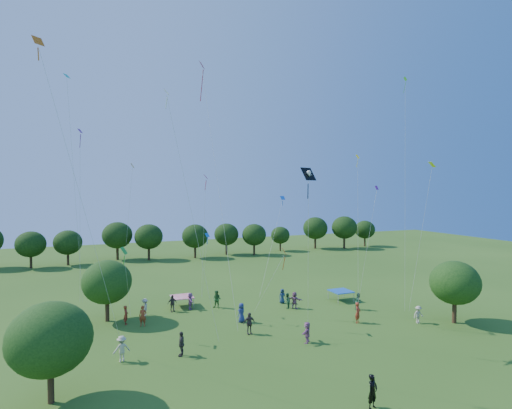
# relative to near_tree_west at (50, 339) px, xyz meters

# --- Properties ---
(near_tree_west) EXTENTS (4.65, 4.65, 5.80)m
(near_tree_west) POSITION_rel_near_tree_west_xyz_m (0.00, 0.00, 0.00)
(near_tree_west) COLOR #422B19
(near_tree_west) RESTS_ON ground
(near_tree_north) EXTENTS (4.48, 4.48, 5.69)m
(near_tree_north) POSITION_rel_near_tree_west_xyz_m (3.37, 14.04, -0.04)
(near_tree_north) COLOR #422B19
(near_tree_north) RESTS_ON ground
(near_tree_east) EXTENTS (4.40, 4.40, 5.71)m
(near_tree_east) POSITION_rel_near_tree_west_xyz_m (32.92, 1.67, 0.01)
(near_tree_east) COLOR #422B19
(near_tree_east) RESTS_ON ground
(treeline) EXTENTS (88.01, 8.77, 6.77)m
(treeline) POSITION_rel_near_tree_west_xyz_m (13.00, 46.65, 0.38)
(treeline) COLOR #422B19
(treeline) RESTS_ON ground
(tent_red_stripe) EXTENTS (2.20, 2.20, 1.10)m
(tent_red_stripe) POSITION_rel_near_tree_west_xyz_m (10.75, 16.08, -2.67)
(tent_red_stripe) COLOR red
(tent_red_stripe) RESTS_ON ground
(tent_blue) EXTENTS (2.20, 2.20, 1.10)m
(tent_blue) POSITION_rel_near_tree_west_xyz_m (27.50, 11.88, -2.67)
(tent_blue) COLOR #1B54B2
(tent_blue) RESTS_ON ground
(man_in_black) EXTENTS (0.83, 0.68, 1.91)m
(man_in_black) POSITION_rel_near_tree_west_xyz_m (16.70, -7.31, -2.75)
(man_in_black) COLOR black
(man_in_black) RESTS_ON ground
(crowd_person_0) EXTENTS (0.76, 0.42, 1.55)m
(crowd_person_0) POSITION_rel_near_tree_west_xyz_m (21.04, 13.34, -2.93)
(crowd_person_0) COLOR navy
(crowd_person_0) RESTS_ON ground
(crowd_person_1) EXTENTS (0.47, 0.68, 1.73)m
(crowd_person_1) POSITION_rel_near_tree_west_xyz_m (4.91, 12.45, -2.84)
(crowd_person_1) COLOR maroon
(crowd_person_1) RESTS_ON ground
(crowd_person_2) EXTENTS (0.79, 0.88, 1.58)m
(crowd_person_2) POSITION_rel_near_tree_west_xyz_m (20.67, 11.42, -2.91)
(crowd_person_2) COLOR #225032
(crowd_person_2) RESTS_ON ground
(crowd_person_3) EXTENTS (0.68, 1.17, 1.68)m
(crowd_person_3) POSITION_rel_near_tree_west_xyz_m (6.78, 14.39, -2.87)
(crowd_person_3) COLOR beige
(crowd_person_3) RESTS_ON ground
(crowd_person_4) EXTENTS (1.07, 0.70, 1.68)m
(crowd_person_4) POSITION_rel_near_tree_west_xyz_m (9.48, 14.72, -2.87)
(crowd_person_4) COLOR #3D3831
(crowd_person_4) RESTS_ON ground
(crowd_person_5) EXTENTS (1.48, 1.52, 1.68)m
(crowd_person_5) POSITION_rel_near_tree_west_xyz_m (18.03, 2.51, -2.87)
(crowd_person_5) COLOR #A45F8E
(crowd_person_5) RESTS_ON ground
(crowd_person_6) EXTENTS (0.98, 0.89, 1.77)m
(crowd_person_6) POSITION_rel_near_tree_west_xyz_m (14.85, 9.16, -2.82)
(crowd_person_6) COLOR navy
(crowd_person_6) RESTS_ON ground
(crowd_person_7) EXTENTS (0.84, 0.78, 1.88)m
(crowd_person_7) POSITION_rel_near_tree_west_xyz_m (24.71, 4.99, -2.76)
(crowd_person_7) COLOR #9C301C
(crowd_person_7) RESTS_ON ground
(crowd_person_8) EXTENTS (0.96, 0.79, 1.71)m
(crowd_person_8) POSITION_rel_near_tree_west_xyz_m (27.22, 8.29, -2.85)
(crowd_person_8) COLOR #245436
(crowd_person_8) RESTS_ON ground
(crowd_person_9) EXTENTS (1.28, 0.77, 1.83)m
(crowd_person_9) POSITION_rel_near_tree_west_xyz_m (4.08, 4.34, -2.79)
(crowd_person_9) COLOR #BFB899
(crowd_person_9) RESTS_ON ground
(crowd_person_10) EXTENTS (1.08, 0.49, 1.83)m
(crowd_person_10) POSITION_rel_near_tree_west_xyz_m (14.42, 6.01, -2.79)
(crowd_person_10) COLOR #423735
(crowd_person_10) RESTS_ON ground
(crowd_person_11) EXTENTS (1.44, 1.64, 1.73)m
(crowd_person_11) POSITION_rel_near_tree_west_xyz_m (21.37, 11.11, -2.84)
(crowd_person_11) COLOR #99597E
(crowd_person_11) RESTS_ON ground
(crowd_person_12) EXTENTS (0.97, 0.70, 1.77)m
(crowd_person_12) POSITION_rel_near_tree_west_xyz_m (-0.09, 14.28, -2.82)
(crowd_person_12) COLOR navy
(crowd_person_12) RESTS_ON ground
(crowd_person_13) EXTENTS (0.79, 0.64, 1.82)m
(crowd_person_13) POSITION_rel_near_tree_west_xyz_m (6.28, 11.44, -2.79)
(crowd_person_13) COLOR #9B3C1C
(crowd_person_13) RESTS_ON ground
(crowd_person_14) EXTENTS (0.99, 0.94, 1.81)m
(crowd_person_14) POSITION_rel_near_tree_west_xyz_m (13.99, 14.25, -2.80)
(crowd_person_14) COLOR #2E652B
(crowd_person_14) RESTS_ON ground
(crowd_person_15) EXTENTS (1.05, 0.49, 1.60)m
(crowd_person_15) POSITION_rel_near_tree_west_xyz_m (29.78, 2.82, -2.91)
(crowd_person_15) COLOR #B2A68E
(crowd_person_15) RESTS_ON ground
(crowd_person_16) EXTENTS (0.89, 1.17, 1.81)m
(crowd_person_16) POSITION_rel_near_tree_west_xyz_m (8.22, 3.70, -2.80)
(crowd_person_16) COLOR #433836
(crowd_person_16) RESTS_ON ground
(crowd_person_17) EXTENTS (0.80, 1.64, 1.68)m
(crowd_person_17) POSITION_rel_near_tree_west_xyz_m (11.35, 14.84, -2.86)
(crowd_person_17) COLOR #92558E
(crowd_person_17) RESTS_ON ground
(pirate_kite) EXTENTS (1.61, 2.12, 12.63)m
(pirate_kite) POSITION_rel_near_tree_west_xyz_m (17.84, 2.04, 9.52)
(pirate_kite) COLOR black
(red_high_kite) EXTENTS (0.72, 10.01, 23.37)m
(red_high_kite) POSITION_rel_near_tree_west_xyz_m (12.29, 11.49, 16.31)
(red_high_kite) COLOR red
(small_kite_0) EXTENTS (2.48, 2.00, 5.81)m
(small_kite_0) POSITION_rel_near_tree_west_xyz_m (17.61, 6.29, 2.57)
(small_kite_0) COLOR red
(small_kite_1) EXTENTS (1.47, 1.02, 13.63)m
(small_kite_1) POSITION_rel_near_tree_west_xyz_m (5.78, 17.40, 8.11)
(small_kite_1) COLOR orange
(small_kite_2) EXTENTS (1.33, 2.10, 14.45)m
(small_kite_2) POSITION_rel_near_tree_west_xyz_m (26.75, 7.95, 8.37)
(small_kite_2) COLOR yellow
(small_kite_3) EXTENTS (0.93, 2.18, 6.26)m
(small_kite_3) POSITION_rel_near_tree_west_xyz_m (4.63, 8.87, 3.02)
(small_kite_3) COLOR #1B971D
(small_kite_4) EXTENTS (7.27, 9.25, 10.16)m
(small_kite_4) POSITION_rel_near_tree_west_xyz_m (23.55, 19.54, 5.57)
(small_kite_4) COLOR blue
(small_kite_5) EXTENTS (1.84, 0.74, 11.31)m
(small_kite_5) POSITION_rel_near_tree_west_xyz_m (27.29, 6.37, 5.89)
(small_kite_5) COLOR purple
(small_kite_6) EXTENTS (3.96, 1.24, 17.38)m
(small_kite_6) POSITION_rel_near_tree_west_xyz_m (7.83, 1.36, 10.18)
(small_kite_6) COLOR white
(small_kite_7) EXTENTS (1.29, 2.33, 21.37)m
(small_kite_7) POSITION_rel_near_tree_west_xyz_m (0.49, 15.37, 13.05)
(small_kite_7) COLOR #0DC9B7
(small_kite_8) EXTENTS (0.59, 1.11, 12.45)m
(small_kite_8) POSITION_rel_near_tree_west_xyz_m (12.61, 13.58, 7.64)
(small_kite_8) COLOR #ED0D3B
(small_kite_9) EXTENTS (4.84, 4.68, 19.74)m
(small_kite_9) POSITION_rel_near_tree_west_xyz_m (0.52, 2.06, 12.76)
(small_kite_9) COLOR #DD5E0B
(small_kite_10) EXTENTS (1.49, 1.66, 13.34)m
(small_kite_10) POSITION_rel_near_tree_west_xyz_m (29.50, 1.63, 8.38)
(small_kite_10) COLOR #BDE814
(small_kite_11) EXTENTS (0.32, 0.46, 20.95)m
(small_kite_11) POSITION_rel_near_tree_west_xyz_m (28.24, 3.09, 11.81)
(small_kite_11) COLOR green
(small_kite_12) EXTENTS (0.49, 3.29, 6.87)m
(small_kite_12) POSITION_rel_near_tree_west_xyz_m (12.19, 11.59, 3.02)
(small_kite_12) COLOR blue
(small_kite_13) EXTENTS (0.51, 1.49, 16.95)m
(small_kite_13) POSITION_rel_near_tree_west_xyz_m (1.11, 17.84, 10.51)
(small_kite_13) COLOR #811689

